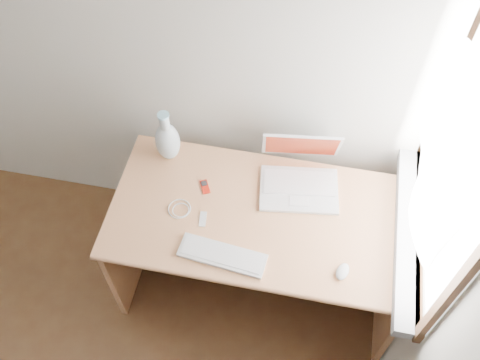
% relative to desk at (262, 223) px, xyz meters
% --- Properties ---
extents(back_wall, '(3.50, 0.04, 2.60)m').
position_rel_desk_xyz_m(back_wall, '(-1.03, 0.38, 0.77)').
color(back_wall, silver).
rests_on(back_wall, floor).
extents(window, '(0.11, 0.99, 1.10)m').
position_rel_desk_xyz_m(window, '(0.69, -0.07, 0.75)').
color(window, white).
rests_on(window, right_wall).
extents(desk, '(1.41, 0.71, 0.75)m').
position_rel_desk_xyz_m(desk, '(0.00, 0.00, 0.00)').
color(desk, tan).
rests_on(desk, floor).
extents(laptop, '(0.40, 0.35, 0.25)m').
position_rel_desk_xyz_m(laptop, '(0.16, 0.13, 0.27)').
color(laptop, white).
rests_on(laptop, desk).
extents(external_keyboard, '(0.40, 0.16, 0.02)m').
position_rel_desk_xyz_m(external_keyboard, '(-0.13, -0.33, 0.22)').
color(external_keyboard, white).
rests_on(external_keyboard, desk).
extents(mouse, '(0.08, 0.10, 0.03)m').
position_rel_desk_xyz_m(mouse, '(0.40, -0.31, 0.23)').
color(mouse, white).
rests_on(mouse, desk).
extents(ipod, '(0.07, 0.09, 0.01)m').
position_rel_desk_xyz_m(ipod, '(-0.29, 0.02, 0.22)').
color(ipod, red).
rests_on(ipod, desk).
extents(cable_coil, '(0.14, 0.14, 0.01)m').
position_rel_desk_xyz_m(cable_coil, '(-0.38, -0.13, 0.22)').
color(cable_coil, white).
rests_on(cable_coil, desk).
extents(remote, '(0.04, 0.08, 0.01)m').
position_rel_desk_xyz_m(remote, '(-0.26, -0.16, 0.22)').
color(remote, white).
rests_on(remote, desk).
extents(vase, '(0.12, 0.12, 0.31)m').
position_rel_desk_xyz_m(vase, '(-0.51, 0.17, 0.34)').
color(vase, silver).
rests_on(vase, desk).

